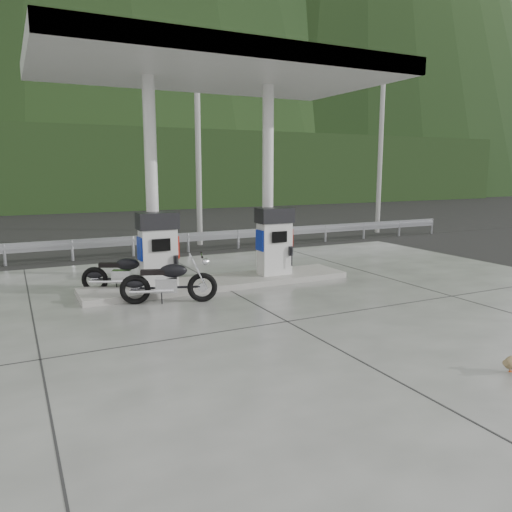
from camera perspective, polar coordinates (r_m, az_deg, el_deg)
name	(u,v)px	position (r m, az deg, el deg)	size (l,w,h in m)	color
ground	(264,310)	(10.80, 0.93, -6.18)	(160.00, 160.00, 0.00)	black
forecourt_apron	(264,309)	(10.80, 0.93, -6.13)	(18.00, 14.00, 0.02)	slate
pump_island	(220,282)	(12.98, -4.14, -3.02)	(7.00, 1.40, 0.15)	gray
gas_pump_left	(158,250)	(12.29, -11.11, 0.72)	(0.95, 0.55, 1.80)	silver
gas_pump_right	(274,241)	(13.47, 2.12, 1.70)	(0.95, 0.55, 1.80)	silver
canopy_column_left	(152,182)	(12.53, -11.85, 8.23)	(0.30, 0.30, 5.00)	white
canopy_column_right	(268,181)	(13.69, 1.36, 8.55)	(0.30, 0.30, 5.00)	white
canopy_roof	(217,69)	(12.87, -4.45, 20.52)	(8.50, 5.00, 0.40)	silver
guardrail	(161,234)	(18.01, -10.81, 2.45)	(26.00, 0.16, 1.42)	#98999F
road	(139,241)	(21.47, -13.28, 1.63)	(60.00, 7.00, 0.01)	black
utility_pole_b	(198,143)	(19.93, -6.64, 12.73)	(0.22, 0.22, 8.00)	#9C9C96
utility_pole_c	(381,147)	(24.49, 14.05, 11.97)	(0.22, 0.22, 8.00)	#9C9C96
tree_band	(78,169)	(39.51, -19.70, 9.34)	(80.00, 6.00, 6.00)	black
forested_hills	(49,193)	(69.45, -22.55, 6.68)	(100.00, 40.00, 140.00)	black
motorcycle_left	(124,274)	(12.57, -14.87, -1.99)	(1.91, 0.60, 0.91)	black
motorcycle_right	(169,282)	(11.34, -9.93, -2.94)	(2.02, 0.64, 0.96)	black
duck	(512,363)	(8.40, 27.23, -10.78)	(0.44, 0.12, 0.32)	brown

